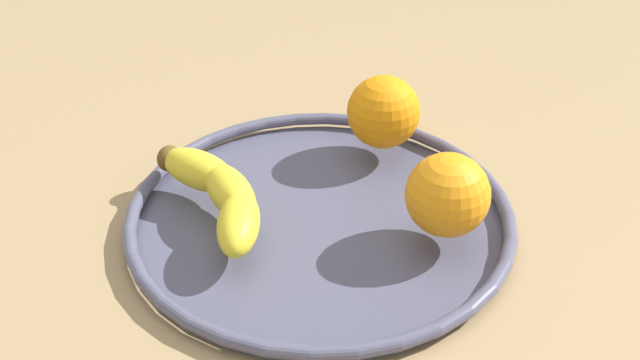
{
  "coord_description": "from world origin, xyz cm",
  "views": [
    {
      "loc": [
        -55.63,
        8.85,
        43.88
      ],
      "look_at": [
        0.0,
        0.0,
        4.8
      ],
      "focal_mm": 45.19,
      "sensor_mm": 36.0,
      "label": 1
    }
  ],
  "objects_px": {
    "orange_front_left": "(448,195)",
    "fruit_bowl": "(320,216)",
    "banana": "(220,193)",
    "orange_center": "(384,112)"
  },
  "relations": [
    {
      "from": "orange_center",
      "to": "fruit_bowl",
      "type": "bearing_deg",
      "value": 141.29
    },
    {
      "from": "orange_center",
      "to": "banana",
      "type": "bearing_deg",
      "value": 117.2
    },
    {
      "from": "orange_front_left",
      "to": "fruit_bowl",
      "type": "bearing_deg",
      "value": 65.34
    },
    {
      "from": "orange_front_left",
      "to": "orange_center",
      "type": "bearing_deg",
      "value": 8.74
    },
    {
      "from": "fruit_bowl",
      "to": "banana",
      "type": "bearing_deg",
      "value": 81.66
    },
    {
      "from": "fruit_bowl",
      "to": "orange_front_left",
      "type": "xyz_separation_m",
      "value": [
        -0.05,
        -0.1,
        0.04
      ]
    },
    {
      "from": "fruit_bowl",
      "to": "orange_center",
      "type": "height_order",
      "value": "orange_center"
    },
    {
      "from": "banana",
      "to": "orange_center",
      "type": "relative_size",
      "value": 2.33
    },
    {
      "from": "fruit_bowl",
      "to": "banana",
      "type": "distance_m",
      "value": 0.09
    },
    {
      "from": "banana",
      "to": "orange_front_left",
      "type": "distance_m",
      "value": 0.19
    }
  ]
}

